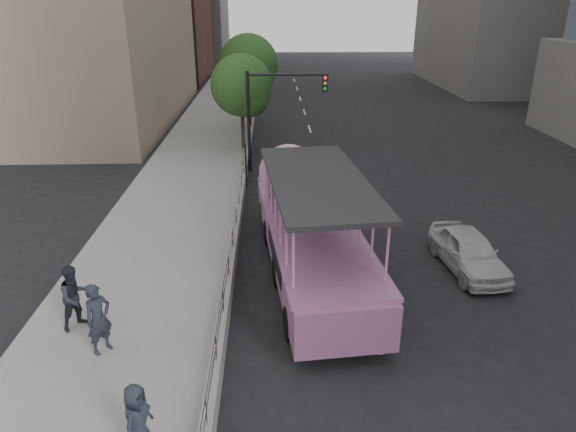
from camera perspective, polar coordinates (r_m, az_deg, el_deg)
The scene contains 13 objects.
ground at distance 16.27m, azimuth 4.60°, elevation -8.43°, with size 160.00×160.00×0.00m, color black.
sidewalk at distance 25.51m, azimuth -10.86°, elevation 3.51°, with size 5.50×80.00×0.30m, color #969792.
kerb_wall at distance 17.74m, azimuth -6.15°, elevation -3.90°, with size 0.24×30.00×0.36m, color #9D9D98.
guardrail at distance 17.45m, azimuth -6.24°, elevation -1.96°, with size 0.07×22.00×0.71m.
duck_boat at distance 17.29m, azimuth 2.26°, elevation -1.34°, with size 3.70×11.09×3.61m.
car at distance 18.26m, azimuth 19.43°, elevation -3.69°, with size 1.58×3.92×1.33m, color silver.
pedestrian_near at distance 13.60m, azimuth -20.30°, elevation -10.67°, with size 0.69×0.45×1.88m, color #252A36.
pedestrian_mid at distance 14.81m, azimuth -22.55°, elevation -8.29°, with size 0.88×0.68×1.81m, color #252A36.
pedestrian_far at distance 10.88m, azimuth -16.41°, elevation -20.85°, with size 0.76×0.49×1.55m, color #252A36.
parking_sign at distance 24.61m, azimuth -4.76°, elevation 7.25°, with size 0.09×0.67×2.95m.
traffic_signal at distance 26.75m, azimuth -1.84°, elevation 12.24°, with size 4.20×0.32×5.20m.
street_tree_near at distance 30.12m, azimuth -5.02°, elevation 13.99°, with size 3.52×3.52×5.72m.
street_tree_far at distance 35.98m, azimuth -4.25°, elevation 16.24°, with size 3.97×3.97×6.45m.
Camera 1 is at (-1.76, -13.80, 8.43)m, focal length 32.00 mm.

